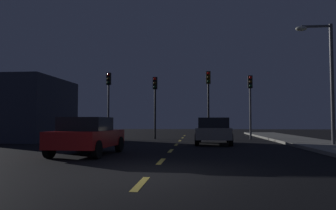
{
  "coord_description": "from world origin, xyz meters",
  "views": [
    {
      "loc": [
        1.17,
        -7.94,
        1.28
      ],
      "look_at": [
        -0.75,
        13.45,
        2.35
      ],
      "focal_mm": 35.25,
      "sensor_mm": 36.0,
      "label": 1
    }
  ],
  "objects_px": {
    "traffic_signal_center_left": "(155,95)",
    "street_lamp_right": "(326,71)",
    "traffic_signal_far_left": "(109,92)",
    "traffic_signal_center_right": "(208,91)",
    "traffic_signal_far_right": "(250,94)",
    "car_adjacent_lane": "(87,136)",
    "car_stopped_ahead": "(214,131)"
  },
  "relations": [
    {
      "from": "traffic_signal_center_left",
      "to": "car_stopped_ahead",
      "type": "xyz_separation_m",
      "value": [
        3.99,
        -5.13,
        -2.44
      ]
    },
    {
      "from": "traffic_signal_center_left",
      "to": "street_lamp_right",
      "type": "distance_m",
      "value": 11.76
    },
    {
      "from": "traffic_signal_center_left",
      "to": "street_lamp_right",
      "type": "relative_size",
      "value": 0.74
    },
    {
      "from": "traffic_signal_center_left",
      "to": "traffic_signal_far_right",
      "type": "relative_size",
      "value": 0.99
    },
    {
      "from": "traffic_signal_center_left",
      "to": "traffic_signal_far_right",
      "type": "xyz_separation_m",
      "value": [
        6.85,
        0.0,
        0.02
      ]
    },
    {
      "from": "traffic_signal_far_right",
      "to": "street_lamp_right",
      "type": "relative_size",
      "value": 0.74
    },
    {
      "from": "car_stopped_ahead",
      "to": "car_adjacent_lane",
      "type": "height_order",
      "value": "car_stopped_ahead"
    },
    {
      "from": "traffic_signal_far_left",
      "to": "traffic_signal_far_right",
      "type": "xyz_separation_m",
      "value": [
        10.32,
        -0.0,
        -0.22
      ]
    },
    {
      "from": "traffic_signal_center_left",
      "to": "car_adjacent_lane",
      "type": "xyz_separation_m",
      "value": [
        -1.13,
        -11.49,
        -2.46
      ]
    },
    {
      "from": "traffic_signal_far_left",
      "to": "traffic_signal_center_left",
      "type": "bearing_deg",
      "value": -0.01
    },
    {
      "from": "traffic_signal_far_left",
      "to": "traffic_signal_center_right",
      "type": "height_order",
      "value": "traffic_signal_center_right"
    },
    {
      "from": "traffic_signal_center_left",
      "to": "traffic_signal_far_right",
      "type": "distance_m",
      "value": 6.85
    },
    {
      "from": "traffic_signal_center_left",
      "to": "street_lamp_right",
      "type": "bearing_deg",
      "value": -36.68
    },
    {
      "from": "traffic_signal_center_right",
      "to": "street_lamp_right",
      "type": "bearing_deg",
      "value": -51.72
    },
    {
      "from": "traffic_signal_far_left",
      "to": "car_stopped_ahead",
      "type": "relative_size",
      "value": 1.22
    },
    {
      "from": "traffic_signal_far_right",
      "to": "car_stopped_ahead",
      "type": "height_order",
      "value": "traffic_signal_far_right"
    },
    {
      "from": "traffic_signal_center_left",
      "to": "traffic_signal_far_right",
      "type": "height_order",
      "value": "traffic_signal_far_right"
    },
    {
      "from": "traffic_signal_far_right",
      "to": "street_lamp_right",
      "type": "height_order",
      "value": "street_lamp_right"
    },
    {
      "from": "traffic_signal_center_right",
      "to": "traffic_signal_far_left",
      "type": "bearing_deg",
      "value": -180.0
    },
    {
      "from": "traffic_signal_center_left",
      "to": "traffic_signal_center_right",
      "type": "xyz_separation_m",
      "value": [
        3.88,
        0.0,
        0.24
      ]
    },
    {
      "from": "car_stopped_ahead",
      "to": "street_lamp_right",
      "type": "distance_m",
      "value": 6.48
    },
    {
      "from": "traffic_signal_far_right",
      "to": "traffic_signal_center_right",
      "type": "bearing_deg",
      "value": 179.99
    },
    {
      "from": "traffic_signal_far_left",
      "to": "street_lamp_right",
      "type": "xyz_separation_m",
      "value": [
        12.9,
        -7.02,
        0.33
      ]
    },
    {
      "from": "car_stopped_ahead",
      "to": "car_adjacent_lane",
      "type": "relative_size",
      "value": 1.03
    },
    {
      "from": "traffic_signal_far_left",
      "to": "traffic_signal_center_right",
      "type": "bearing_deg",
      "value": 0.0
    },
    {
      "from": "traffic_signal_center_left",
      "to": "traffic_signal_center_right",
      "type": "height_order",
      "value": "traffic_signal_center_right"
    },
    {
      "from": "street_lamp_right",
      "to": "traffic_signal_center_right",
      "type": "bearing_deg",
      "value": 128.28
    },
    {
      "from": "traffic_signal_center_right",
      "to": "traffic_signal_far_right",
      "type": "height_order",
      "value": "traffic_signal_center_right"
    },
    {
      "from": "traffic_signal_far_left",
      "to": "street_lamp_right",
      "type": "bearing_deg",
      "value": -28.55
    },
    {
      "from": "traffic_signal_far_left",
      "to": "traffic_signal_far_right",
      "type": "distance_m",
      "value": 10.33
    },
    {
      "from": "car_stopped_ahead",
      "to": "street_lamp_right",
      "type": "relative_size",
      "value": 0.65
    },
    {
      "from": "traffic_signal_center_right",
      "to": "car_adjacent_lane",
      "type": "xyz_separation_m",
      "value": [
        -5.01,
        -11.49,
        -2.7
      ]
    }
  ]
}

